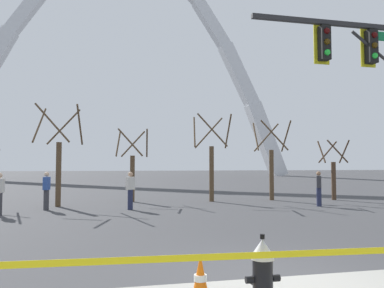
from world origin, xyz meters
TOP-DOWN VIEW (x-y plane):
  - ground_plane at (0.00, 0.00)m, footprint 240.00×240.00m
  - fire_hydrant at (-0.72, -1.39)m, footprint 0.46×0.48m
  - caution_tape_barrier at (-0.60, -1.67)m, footprint 6.60×0.42m
  - traffic_cone_by_hydrant at (-1.48, -1.15)m, footprint 0.36×0.36m
  - traffic_signal_gantry at (4.48, 2.78)m, footprint 5.02×0.44m
  - monument_arch at (0.00, 56.36)m, footprint 56.13×2.41m
  - tree_left_mid at (-4.79, 12.32)m, footprint 2.10×2.12m
  - tree_center_left at (-1.36, 13.95)m, footprint 1.72×1.73m
  - tree_center_right at (2.65, 13.20)m, footprint 2.06×2.07m
  - tree_right_mid at (6.01, 13.24)m, footprint 1.95×1.96m
  - tree_far_right at (9.34, 12.62)m, footprint 1.50×1.51m
  - pedestrian_walking_left at (-1.67, 10.38)m, footprint 0.39×0.32m
  - pedestrian_walking_right at (6.79, 9.84)m, footprint 0.33×0.39m
  - pedestrian_near_trees at (-5.11, 11.02)m, footprint 0.27×0.38m

SIDE VIEW (x-z plane):
  - ground_plane at x=0.00m, z-range 0.00..0.00m
  - traffic_cone_by_hydrant at x=-1.48m, z-range -0.01..0.72m
  - fire_hydrant at x=-0.72m, z-range -0.03..0.96m
  - caution_tape_barrier at x=-0.60m, z-range 0.19..1.06m
  - pedestrian_walking_left at x=-1.67m, z-range 0.02..1.61m
  - pedestrian_walking_right at x=6.79m, z-range 0.02..1.61m
  - pedestrian_near_trees at x=-5.11m, z-range 0.02..1.61m
  - tree_far_right at x=9.34m, z-range -0.18..3.04m
  - tree_center_left at x=-1.36m, z-range -0.21..3.51m
  - tree_right_mid at x=6.01m, z-range -0.23..4.00m
  - tree_center_right at x=2.65m, z-range -0.25..4.23m
  - tree_left_mid at x=-4.79m, z-range -0.25..4.33m
  - traffic_signal_gantry at x=4.48m, z-range 1.07..7.07m
  - monument_arch at x=0.00m, z-range -1.98..36.33m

